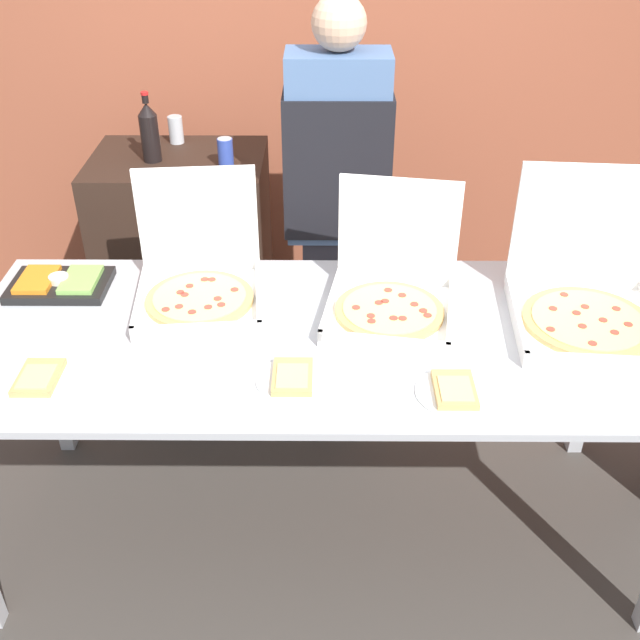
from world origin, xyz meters
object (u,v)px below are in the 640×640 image
pizza_box_near_right (199,280)px  veggie_tray (60,284)px  soda_bottle (149,132)px  soda_can_silver (176,130)px  paper_plate_front_right (293,378)px  paper_plate_front_left (39,379)px  pizza_box_far_right (392,291)px  person_server_vest (337,199)px  paper_plate_front_center (455,391)px  pizza_box_near_left (587,298)px  soda_can_colored (226,153)px

pizza_box_near_right → veggie_tray: 0.52m
soda_bottle → veggie_tray: bearing=-103.9°
soda_can_silver → veggie_tray: bearing=-104.6°
veggie_tray → paper_plate_front_right: bearing=-31.9°
paper_plate_front_left → paper_plate_front_right: same height
soda_can_silver → paper_plate_front_left: bearing=-96.2°
veggie_tray → pizza_box_far_right: bearing=-6.5°
soda_can_silver → person_server_vest: size_ratio=0.07×
soda_can_silver → paper_plate_front_right: bearing=-69.3°
pizza_box_far_right → paper_plate_front_left: 1.16m
pizza_box_near_right → soda_bottle: (-0.32, 0.86, 0.23)m
paper_plate_front_center → soda_bottle: size_ratio=0.77×
veggie_tray → soda_bottle: soda_bottle is taller
pizza_box_near_left → person_server_vest: (-0.82, 0.72, 0.03)m
soda_can_silver → person_server_vest: (0.73, -0.49, -0.12)m
paper_plate_front_right → soda_can_silver: soda_can_silver is taller
soda_can_colored → pizza_box_near_right: bearing=-90.9°
soda_can_colored → soda_can_silver: bearing=132.0°
pizza_box_near_left → soda_can_colored: 1.60m
paper_plate_front_center → paper_plate_front_right: bearing=173.1°
soda_bottle → soda_can_colored: size_ratio=2.42×
paper_plate_front_right → soda_can_silver: bearing=110.7°
person_server_vest → paper_plate_front_right: bearing=82.3°
soda_bottle → soda_can_colored: (0.33, -0.06, -0.07)m
paper_plate_front_center → paper_plate_front_right: size_ratio=1.04×
pizza_box_near_right → paper_plate_front_right: size_ratio=2.14×
pizza_box_near_left → paper_plate_front_right: 1.03m
pizza_box_near_left → veggie_tray: bearing=178.8°
paper_plate_front_left → veggie_tray: 0.55m
soda_bottle → paper_plate_front_left: bearing=-94.4°
paper_plate_front_right → person_server_vest: (0.14, 1.07, 0.10)m
soda_can_colored → person_server_vest: person_server_vest is taller
pizza_box_near_right → person_server_vest: bearing=45.5°
soda_bottle → pizza_box_near_right: bearing=-69.9°
pizza_box_far_right → paper_plate_front_left: (-1.08, -0.41, -0.06)m
paper_plate_front_left → veggie_tray: (-0.10, 0.54, 0.01)m
paper_plate_front_left → paper_plate_front_center: same height
pizza_box_far_right → paper_plate_front_center: (0.15, -0.46, -0.06)m
paper_plate_front_left → person_server_vest: 1.41m
paper_plate_front_right → person_server_vest: person_server_vest is taller
veggie_tray → soda_can_silver: 1.08m
pizza_box_far_right → soda_can_colored: (-0.65, 0.87, 0.16)m
pizza_box_near_left → soda_bottle: bearing=153.3°
paper_plate_front_left → soda_can_colored: 1.37m
paper_plate_front_right → paper_plate_front_left: bearing=-179.4°
paper_plate_front_left → veggie_tray: veggie_tray is taller
pizza_box_near_right → paper_plate_front_center: pizza_box_near_right is taller
veggie_tray → person_server_vest: size_ratio=0.19×
pizza_box_near_left → paper_plate_front_center: 0.64m
pizza_box_near_left → soda_can_colored: size_ratio=4.32×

